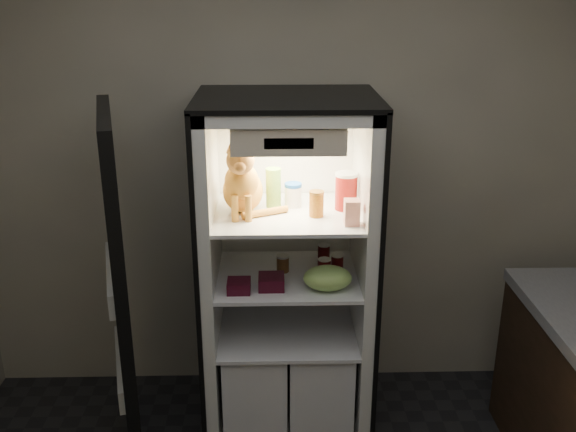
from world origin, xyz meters
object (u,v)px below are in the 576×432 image
mayo_tub (293,195)px  berry_box_left (239,286)px  tabby_cat (242,185)px  parmesan_shaker (273,188)px  condiment_jar (283,263)px  grape_bag (328,278)px  pepper_jar (346,191)px  berry_box_right (271,282)px  refrigerator (287,294)px  soda_can_c (324,270)px  salsa_jar (316,204)px  soda_can_b (337,266)px  cream_carton (352,212)px  soda_can_a (324,255)px

mayo_tub → berry_box_left: (-0.28, -0.28, -0.38)m
tabby_cat → parmesan_shaker: 0.19m
tabby_cat → condiment_jar: bearing=15.1°
grape_bag → parmesan_shaker: bearing=135.9°
parmesan_shaker → mayo_tub: (0.10, 0.01, -0.04)m
pepper_jar → berry_box_right: pepper_jar is taller
pepper_jar → condiment_jar: size_ratio=2.11×
refrigerator → soda_can_c: refrigerator is taller
salsa_jar → soda_can_b: (0.12, 0.04, -0.36)m
condiment_jar → berry_box_right: size_ratio=0.71×
tabby_cat → soda_can_b: tabby_cat is taller
soda_can_c → berry_box_right: bearing=-166.2°
salsa_jar → berry_box_left: 0.56m
berry_box_right → condiment_jar: bearing=72.5°
refrigerator → tabby_cat: 0.69m
cream_carton → condiment_jar: bearing=145.7°
pepper_jar → tabby_cat: bearing=-174.3°
salsa_jar → soda_can_b: bearing=18.2°
parmesan_shaker → pepper_jar: parmesan_shaker is taller
salsa_jar → condiment_jar: salsa_jar is taller
salsa_jar → parmesan_shaker: bearing=145.6°
parmesan_shaker → salsa_jar: size_ratio=1.58×
berry_box_left → soda_can_b: bearing=17.9°
soda_can_b → soda_can_a: bearing=113.7°
soda_can_a → condiment_jar: 0.23m
condiment_jar → grape_bag: size_ratio=0.38×
refrigerator → soda_can_a: 0.29m
soda_can_a → soda_can_b: size_ratio=1.01×
mayo_tub → berry_box_left: 0.55m
parmesan_shaker → soda_can_a: 0.48m
soda_can_b → berry_box_left: size_ratio=1.03×
refrigerator → pepper_jar: bearing=-4.5°
condiment_jar → refrigerator: bearing=44.3°
pepper_jar → soda_can_c: pepper_jar is taller
refrigerator → soda_can_b: (0.26, -0.09, 0.21)m
cream_carton → soda_can_c: bearing=140.4°
soda_can_a → mayo_tub: bearing=-172.5°
parmesan_shaker → berry_box_left: (-0.18, -0.27, -0.42)m
tabby_cat → soda_can_a: 0.63m
pepper_jar → soda_can_c: size_ratio=1.55×
refrigerator → tabby_cat: refrigerator is taller
parmesan_shaker → berry_box_right: (-0.01, -0.24, -0.42)m
soda_can_c → grape_bag: (0.01, -0.09, -0.00)m
mayo_tub → cream_carton: (0.27, -0.27, -0.00)m
mayo_tub → soda_can_c: mayo_tub is taller
soda_can_c → soda_can_b: bearing=40.6°
soda_can_c → berry_box_left: 0.45m
soda_can_b → berry_box_right: soda_can_b is taller
cream_carton → condiment_jar: cream_carton is taller
pepper_jar → cream_carton: pepper_jar is taller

